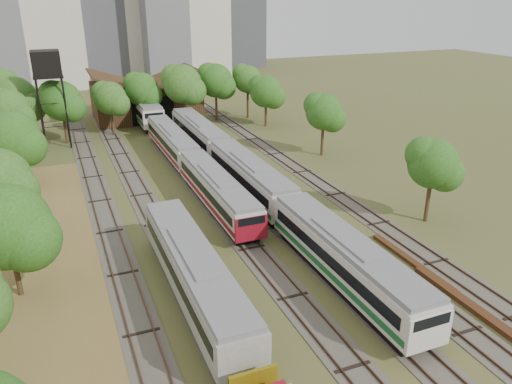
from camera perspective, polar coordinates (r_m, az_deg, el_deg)
name	(u,v)px	position (r m, az deg, el deg)	size (l,w,h in m)	color
ground	(344,317)	(32.55, 10.02, -13.90)	(240.00, 240.00, 0.00)	#475123
dry_grass_patch	(32,312)	(35.46, -24.19, -12.38)	(14.00, 60.00, 0.04)	brown
tracks	(212,185)	(52.51, -5.09, 0.83)	(24.60, 80.00, 0.19)	#4C473D
railcar_red_set	(192,163)	(54.03, -7.37, 3.27)	(2.69, 34.58, 3.32)	black
railcar_green_set	(250,178)	(48.98, -0.69, 1.65)	(2.90, 52.08, 3.59)	black
railcar_rear	(144,109)	(79.72, -12.72, 9.20)	(3.09, 16.08, 3.82)	black
old_grey_coach	(195,274)	(32.88, -7.02, -9.24)	(2.89, 18.00, 3.57)	black
water_tower	(47,66)	(68.81, -22.82, 13.10)	(3.53, 3.53, 12.18)	black
rail_pile_near	(470,305)	(35.57, 23.24, -11.82)	(0.66, 9.92, 0.33)	#4E2C16
rail_pile_far	(411,261)	(39.39, 17.28, -7.55)	(0.56, 8.90, 0.29)	#4E2C16
maintenance_shed	(146,99)	(82.63, -12.47, 10.29)	(16.45, 11.55, 7.58)	#341F13
tree_band_left	(4,158)	(49.22, -26.83, 3.46)	(7.67, 73.50, 8.73)	#382616
tree_band_far	(139,90)	(74.19, -13.22, 11.32)	(37.95, 9.92, 9.18)	#382616
tree_band_right	(318,113)	(61.27, 7.13, 8.97)	(5.32, 40.69, 7.65)	#382616
tower_far_right	(237,11)	(140.77, -2.20, 19.94)	(12.00, 12.00, 28.00)	#44464C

